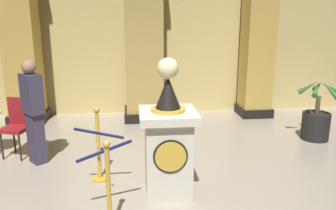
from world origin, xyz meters
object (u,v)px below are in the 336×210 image
pedestal_clock (168,142)px  stanchion_far (109,200)px  cafe_chair_red (17,122)px  bystander_guest (33,110)px  stanchion_near (99,155)px  potted_palm_right (316,121)px

pedestal_clock → stanchion_far: pedestal_clock is taller
stanchion_far → cafe_chair_red: (-1.62, 2.26, 0.22)m
pedestal_clock → cafe_chair_red: 2.77m
stanchion_far → bystander_guest: bystander_guest is taller
stanchion_far → cafe_chair_red: 2.79m
stanchion_near → stanchion_far: stanchion_near is taller
pedestal_clock → cafe_chair_red: size_ratio=1.84×
stanchion_near → pedestal_clock: bearing=-26.3°
stanchion_near → stanchion_far: (0.22, -1.21, -0.02)m
stanchion_near → potted_palm_right: size_ratio=0.92×
stanchion_far → cafe_chair_red: size_ratio=1.07×
pedestal_clock → potted_palm_right: bearing=30.1°
potted_palm_right → pedestal_clock: bearing=-149.9°
stanchion_near → cafe_chair_red: bearing=143.1°
potted_palm_right → bystander_guest: 4.97m
stanchion_far → potted_palm_right: 4.42m
potted_palm_right → cafe_chair_red: (-5.28, -0.21, 0.22)m
potted_palm_right → bystander_guest: size_ratio=0.71×
stanchion_near → stanchion_far: 1.23m
cafe_chair_red → pedestal_clock: bearing=-33.0°
potted_palm_right → bystander_guest: bearing=-173.6°
pedestal_clock → bystander_guest: bearing=149.1°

